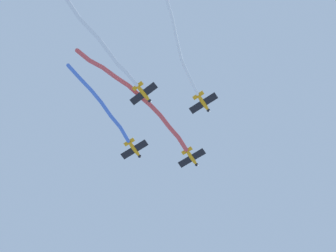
{
  "coord_description": "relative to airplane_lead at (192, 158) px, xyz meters",
  "views": [
    {
      "loc": [
        -18.74,
        30.99,
        2.64
      ],
      "look_at": [
        -2.37,
        4.12,
        86.93
      ],
      "focal_mm": 47.17,
      "sensor_mm": 36.0,
      "label": 1
    }
  ],
  "objects": [
    {
      "name": "airplane_lead",
      "position": [
        0.0,
        0.0,
        0.0
      ],
      "size": [
        6.14,
        4.57,
        1.55
      ],
      "rotation": [
        0.0,
        0.0,
        4.68
      ],
      "color": "orange"
    },
    {
      "name": "smoke_trail_lead",
      "position": [
        2.99,
        16.77,
        1.3
      ],
      "size": [
        8.94,
        29.52,
        3.27
      ],
      "color": "#DB4C4C"
    },
    {
      "name": "airplane_left_wing",
      "position": [
        9.11,
        8.04,
        -0.4
      ],
      "size": [
        6.14,
        4.58,
        1.55
      ],
      "rotation": [
        0.0,
        0.0,
        4.68
      ],
      "color": "orange"
    },
    {
      "name": "smoke_trail_left_wing",
      "position": [
        9.66,
        19.86,
        0.24
      ],
      "size": [
        2.8,
        19.97,
        2.14
      ],
      "color": "#4C75DB"
    },
    {
      "name": "airplane_right_wing",
      "position": [
        -8.04,
        9.11,
        0.3
      ],
      "size": [
        6.16,
        4.6,
        1.55
      ],
      "rotation": [
        0.0,
        0.0,
        4.67
      ],
      "color": "orange"
    },
    {
      "name": "smoke_trail_right_wing",
      "position": [
        -10.33,
        22.89,
        1.13
      ],
      "size": [
        6.9,
        23.48,
        2.59
      ],
      "color": "white"
    },
    {
      "name": "airplane_slot",
      "position": [
        1.07,
        17.16,
        -0.2
      ],
      "size": [
        6.22,
        4.67,
        1.55
      ],
      "rotation": [
        0.0,
        0.0,
        4.61
      ],
      "color": "orange"
    },
    {
      "name": "smoke_trail_slot",
      "position": [
        2.37,
        30.35,
        -1.33
      ],
      "size": [
        2.83,
        22.76,
        2.92
      ],
      "color": "white"
    }
  ]
}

